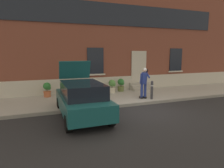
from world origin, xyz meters
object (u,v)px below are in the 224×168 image
Objects in this scene: hatchback_car_teal at (82,99)px; planter_terracotta at (47,89)px; bollard_near_person at (152,89)px; planter_charcoal at (81,87)px; person_on_phone at (144,81)px; planter_olive at (121,85)px; planter_cream at (112,86)px.

hatchback_car_teal is 4.13m from planter_terracotta.
planter_charcoal is (-3.43, 2.60, -0.11)m from bollard_near_person.
person_on_phone is (-0.35, 0.28, 0.44)m from bollard_near_person.
planter_charcoal is 1.00× the size of planter_olive.
planter_olive is (2.73, 0.13, 0.00)m from planter_charcoal.
planter_terracotta is (-1.22, 3.94, -0.19)m from hatchback_car_teal.
bollard_near_person reaches higher than planter_charcoal.
planter_terracotta is 4.73m from planter_olive.
bollard_near_person is 6.05m from planter_terracotta.
bollard_near_person is 4.31m from planter_charcoal.
hatchback_car_teal reaches higher than planter_olive.
planter_terracotta is 1.00× the size of planter_olive.
planter_charcoal is at bearing 78.68° from hatchback_car_teal.
planter_olive is at bearing 2.69° from planter_charcoal.
person_on_phone is 2.53m from planter_olive.
hatchback_car_teal is at bearing -101.32° from planter_charcoal.
bollard_near_person is at bearing -37.21° from planter_charcoal.
bollard_near_person reaches higher than planter_cream.
bollard_near_person is at bearing 16.81° from hatchback_car_teal.
planter_cream is (3.99, -0.21, 0.00)m from planter_terracotta.
hatchback_car_teal is 4.73× the size of planter_charcoal.
planter_cream is at bearing -4.11° from planter_charcoal.
planter_olive is at bearing 104.27° from bollard_near_person.
planter_terracotta is 1.00× the size of planter_cream.
hatchback_car_teal reaches higher than bollard_near_person.
bollard_near_person is at bearing -26.22° from planter_terracotta.
person_on_phone is 2.03× the size of planter_cream.
planter_cream is at bearing 120.23° from bollard_near_person.
bollard_near_person is at bearing -59.77° from planter_cream.
planter_terracotta and planter_charcoal have the same top height.
planter_cream is (2.77, 3.73, -0.19)m from hatchback_car_teal.
planter_charcoal is at bearing 142.79° from bollard_near_person.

